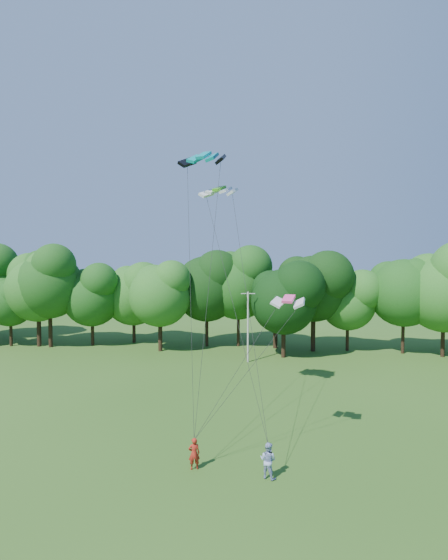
# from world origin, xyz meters

# --- Properties ---
(ground) EXTENTS (160.00, 160.00, 0.00)m
(ground) POSITION_xyz_m (0.00, 0.00, 0.00)
(ground) COLOR #2C5717
(ground) RESTS_ON ground
(utility_pole) EXTENTS (1.54, 0.29, 7.69)m
(utility_pole) POSITION_xyz_m (-0.45, 29.68, 3.97)
(utility_pole) COLOR #B0B0A7
(utility_pole) RESTS_ON ground
(kite_flyer_left) EXTENTS (0.73, 0.60, 1.72)m
(kite_flyer_left) POSITION_xyz_m (-1.17, 5.29, 0.86)
(kite_flyer_left) COLOR #A82215
(kite_flyer_left) RESTS_ON ground
(kite_flyer_right) EXTENTS (1.11, 1.01, 1.86)m
(kite_flyer_right) POSITION_xyz_m (2.81, 4.93, 0.93)
(kite_flyer_right) COLOR #9CAAD8
(kite_flyer_right) RESTS_ON ground
(kite_teal) EXTENTS (3.43, 2.12, 0.80)m
(kite_teal) POSITION_xyz_m (-2.07, 12.88, 18.47)
(kite_teal) COLOR #048C8F
(kite_teal) RESTS_ON ground
(kite_green) EXTENTS (2.92, 2.07, 0.55)m
(kite_green) POSITION_xyz_m (-1.11, 13.67, 16.30)
(kite_green) COLOR #43B31A
(kite_green) RESTS_ON ground
(kite_pink) EXTENTS (2.06, 1.35, 0.45)m
(kite_pink) POSITION_xyz_m (3.81, 8.19, 9.01)
(kite_pink) COLOR #FD4690
(kite_pink) RESTS_ON ground
(tree_back_west) EXTENTS (9.14, 9.14, 13.29)m
(tree_back_west) POSITION_xyz_m (-26.03, 34.09, 8.30)
(tree_back_west) COLOR #362715
(tree_back_west) RESTS_ON ground
(tree_back_center) EXTENTS (8.20, 8.20, 11.93)m
(tree_back_center) POSITION_xyz_m (3.36, 32.54, 7.45)
(tree_back_center) COLOR #2F2312
(tree_back_center) RESTS_ON ground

